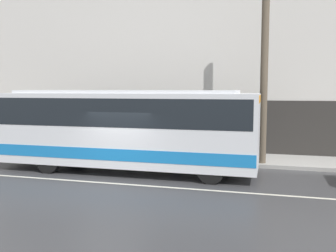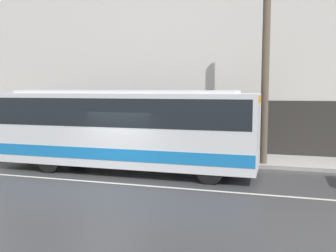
{
  "view_description": "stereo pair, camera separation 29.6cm",
  "coord_description": "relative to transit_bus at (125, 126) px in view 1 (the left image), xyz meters",
  "views": [
    {
      "loc": [
        5.4,
        -12.1,
        3.36
      ],
      "look_at": [
        1.56,
        1.99,
        1.91
      ],
      "focal_mm": 40.0,
      "sensor_mm": 36.0,
      "label": 1
    },
    {
      "loc": [
        5.69,
        -12.02,
        3.36
      ],
      "look_at": [
        1.56,
        1.99,
        1.91
      ],
      "focal_mm": 40.0,
      "sensor_mm": 36.0,
      "label": 2
    }
  ],
  "objects": [
    {
      "name": "lane_stripe",
      "position": [
        0.23,
        -1.99,
        -1.86
      ],
      "size": [
        54.0,
        0.14,
        0.01
      ],
      "color": "beige",
      "rests_on": "ground_plane"
    },
    {
      "name": "ground_plane",
      "position": [
        0.23,
        -1.99,
        -1.87
      ],
      "size": [
        60.0,
        60.0,
        0.0
      ],
      "primitive_type": "plane",
      "color": "#38383A"
    },
    {
      "name": "sidewalk",
      "position": [
        0.23,
        3.46,
        -1.78
      ],
      "size": [
        60.0,
        2.89,
        0.17
      ],
      "color": "#A09E99",
      "rests_on": "ground_plane"
    },
    {
      "name": "utility_pole_near",
      "position": [
        5.36,
        2.44,
        2.47
      ],
      "size": [
        0.32,
        0.32,
        8.35
      ],
      "color": "brown",
      "rests_on": "sidewalk"
    },
    {
      "name": "transit_bus",
      "position": [
        0.0,
        0.0,
        0.0
      ],
      "size": [
        10.56,
        2.55,
        3.31
      ],
      "color": "silver",
      "rests_on": "ground_plane"
    },
    {
      "name": "building_facade",
      "position": [
        0.23,
        5.05,
        3.59
      ],
      "size": [
        60.0,
        0.35,
        11.31
      ],
      "color": "silver",
      "rests_on": "ground_plane"
    },
    {
      "name": "pedestrian_waiting",
      "position": [
        1.46,
        2.7,
        -0.99
      ],
      "size": [
        0.36,
        0.36,
        1.54
      ],
      "color": "navy",
      "rests_on": "sidewalk"
    }
  ]
}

